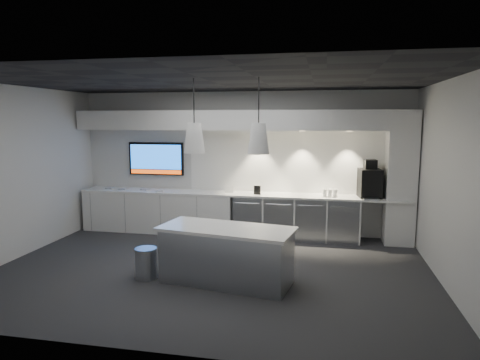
% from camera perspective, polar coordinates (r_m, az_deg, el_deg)
% --- Properties ---
extents(floor, '(7.00, 7.00, 0.00)m').
position_cam_1_polar(floor, '(7.08, -3.87, -11.91)').
color(floor, '#2D2D2F').
rests_on(floor, ground).
extents(ceiling, '(7.00, 7.00, 0.00)m').
position_cam_1_polar(ceiling, '(6.68, -4.12, 13.06)').
color(ceiling, black).
rests_on(ceiling, wall_back).
extents(wall_back, '(7.00, 0.00, 7.00)m').
position_cam_1_polar(wall_back, '(9.13, 0.13, 2.31)').
color(wall_back, silver).
rests_on(wall_back, floor).
extents(wall_front, '(7.00, 0.00, 7.00)m').
position_cam_1_polar(wall_front, '(4.39, -12.62, -4.17)').
color(wall_front, silver).
rests_on(wall_front, floor).
extents(wall_left, '(0.00, 7.00, 7.00)m').
position_cam_1_polar(wall_left, '(8.35, -27.87, 0.83)').
color(wall_left, silver).
rests_on(wall_left, floor).
extents(wall_right, '(0.00, 7.00, 7.00)m').
position_cam_1_polar(wall_right, '(6.71, 26.21, -0.61)').
color(wall_right, silver).
rests_on(wall_right, floor).
extents(back_counter, '(6.80, 0.65, 0.04)m').
position_cam_1_polar(back_counter, '(8.90, -0.27, -1.87)').
color(back_counter, white).
rests_on(back_counter, left_base_cabinets).
extents(left_base_cabinets, '(3.30, 0.63, 0.86)m').
position_cam_1_polar(left_base_cabinets, '(9.49, -10.71, -4.16)').
color(left_base_cabinets, white).
rests_on(left_base_cabinets, floor).
extents(fridge_unit_a, '(0.60, 0.61, 0.85)m').
position_cam_1_polar(fridge_unit_a, '(8.95, 1.30, -4.79)').
color(fridge_unit_a, '#9C9FA4').
rests_on(fridge_unit_a, floor).
extents(fridge_unit_b, '(0.60, 0.61, 0.85)m').
position_cam_1_polar(fridge_unit_b, '(8.86, 5.33, -4.95)').
color(fridge_unit_b, '#9C9FA4').
rests_on(fridge_unit_b, floor).
extents(fridge_unit_c, '(0.60, 0.61, 0.85)m').
position_cam_1_polar(fridge_unit_c, '(8.82, 9.42, -5.09)').
color(fridge_unit_c, '#9C9FA4').
rests_on(fridge_unit_c, floor).
extents(fridge_unit_d, '(0.60, 0.61, 0.85)m').
position_cam_1_polar(fridge_unit_d, '(8.83, 13.53, -5.20)').
color(fridge_unit_d, '#9C9FA4').
rests_on(fridge_unit_d, floor).
extents(backsplash, '(4.60, 0.03, 1.30)m').
position_cam_1_polar(backsplash, '(8.96, 7.67, 2.45)').
color(backsplash, white).
rests_on(backsplash, wall_back).
extents(soffit, '(6.90, 0.60, 0.40)m').
position_cam_1_polar(soffit, '(8.79, -0.25, 7.96)').
color(soffit, white).
rests_on(soffit, wall_back).
extents(column, '(0.55, 0.55, 2.60)m').
position_cam_1_polar(column, '(8.81, 20.61, 0.27)').
color(column, white).
rests_on(column, floor).
extents(wall_tv, '(1.25, 0.07, 0.72)m').
position_cam_1_polar(wall_tv, '(9.63, -11.11, 2.81)').
color(wall_tv, black).
rests_on(wall_tv, wall_back).
extents(island, '(2.09, 1.17, 0.84)m').
position_cam_1_polar(island, '(6.45, -1.81, -9.92)').
color(island, '#9C9FA4').
rests_on(island, floor).
extents(bin, '(0.35, 0.35, 0.47)m').
position_cam_1_polar(bin, '(6.82, -12.41, -10.76)').
color(bin, '#9C9FA4').
rests_on(bin, floor).
extents(coffee_machine, '(0.46, 0.62, 0.74)m').
position_cam_1_polar(coffee_machine, '(8.75, 16.90, -0.24)').
color(coffee_machine, black).
rests_on(coffee_machine, back_counter).
extents(sign_black, '(0.14, 0.02, 0.18)m').
position_cam_1_polar(sign_black, '(8.72, 2.31, -1.35)').
color(sign_black, black).
rests_on(sign_black, back_counter).
extents(sign_white, '(0.18, 0.06, 0.14)m').
position_cam_1_polar(sign_white, '(8.89, -1.49, -1.29)').
color(sign_white, white).
rests_on(sign_white, back_counter).
extents(cup_cluster, '(0.28, 0.18, 0.15)m').
position_cam_1_polar(cup_cluster, '(8.65, 11.91, -1.69)').
color(cup_cluster, white).
rests_on(cup_cluster, back_counter).
extents(tray_a, '(0.16, 0.16, 0.02)m').
position_cam_1_polar(tray_a, '(9.88, -16.93, -1.04)').
color(tray_a, '#A5A5A5').
rests_on(tray_a, back_counter).
extents(tray_b, '(0.17, 0.17, 0.02)m').
position_cam_1_polar(tray_b, '(9.69, -15.29, -1.15)').
color(tray_b, '#A5A5A5').
rests_on(tray_b, back_counter).
extents(tray_c, '(0.18, 0.18, 0.02)m').
position_cam_1_polar(tray_c, '(9.52, -12.55, -1.22)').
color(tray_c, '#A5A5A5').
rests_on(tray_c, back_counter).
extents(tray_d, '(0.20, 0.20, 0.02)m').
position_cam_1_polar(tray_d, '(9.30, -10.72, -1.38)').
color(tray_d, '#A5A5A5').
rests_on(tray_d, back_counter).
extents(pendant_left, '(0.31, 0.31, 1.14)m').
position_cam_1_polar(pendant_left, '(6.27, -6.11, 5.61)').
color(pendant_left, white).
rests_on(pendant_left, ceiling).
extents(pendant_right, '(0.31, 0.31, 1.14)m').
position_cam_1_polar(pendant_right, '(6.05, 2.49, 5.57)').
color(pendant_right, white).
rests_on(pendant_right, ceiling).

